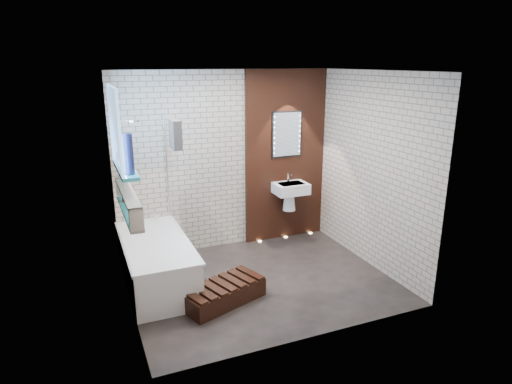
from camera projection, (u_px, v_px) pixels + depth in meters
name	position (u px, v px, depth m)	size (l,w,h in m)	color
ground	(260.00, 281.00, 5.67)	(3.20, 3.20, 0.00)	black
room_shell	(261.00, 183.00, 5.30)	(3.24, 3.20, 2.60)	#BAA794
walnut_panel	(285.00, 157.00, 6.78)	(1.30, 0.06, 2.60)	black
clerestory_window	(117.00, 137.00, 4.87)	(0.18, 1.00, 0.94)	#7FADE0
display_niche	(128.00, 203.00, 4.90)	(0.14, 1.30, 0.26)	teal
bathtub	(156.00, 262.00, 5.54)	(0.79, 1.74, 0.70)	white
bath_screen	(173.00, 175.00, 5.78)	(0.01, 0.78, 1.40)	white
towel	(175.00, 135.00, 5.36)	(0.10, 0.27, 0.35)	#2A2422
shower_head	(134.00, 121.00, 5.47)	(0.18, 0.18, 0.02)	silver
washbasin	(290.00, 192.00, 6.75)	(0.50, 0.36, 0.58)	white
led_mirror	(287.00, 134.00, 6.64)	(0.50, 0.02, 0.70)	black
walnut_step	(223.00, 293.00, 5.16)	(0.97, 0.43, 0.22)	black
niche_bottles	(129.00, 206.00, 4.87)	(0.06, 0.90, 0.15)	maroon
sill_vases	(126.00, 156.00, 4.91)	(0.20, 0.60, 0.44)	#131635
floor_uplights	(286.00, 237.00, 7.08)	(0.96, 0.06, 0.01)	#FFD899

